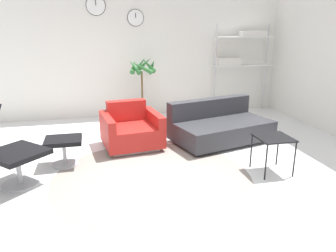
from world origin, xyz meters
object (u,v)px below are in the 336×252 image
at_px(armchair_red, 131,131).
at_px(couch_low, 219,127).
at_px(ottoman, 64,145).
at_px(side_table, 274,141).
at_px(shelf_unit, 241,51).
at_px(potted_plant, 143,87).

bearing_deg(armchair_red, couch_low, 170.32).
xyz_separation_m(ottoman, armchair_red, (0.99, 0.55, -0.04)).
bearing_deg(side_table, shelf_unit, 73.19).
relative_size(ottoman, shelf_unit, 0.26).
relative_size(armchair_red, potted_plant, 0.75).
xyz_separation_m(couch_low, side_table, (0.21, -1.34, 0.20)).
bearing_deg(armchair_red, side_table, 133.11).
distance_m(couch_low, potted_plant, 1.94).
distance_m(ottoman, shelf_unit, 4.41).
xyz_separation_m(armchair_red, potted_plant, (0.43, 1.51, 0.42)).
bearing_deg(potted_plant, side_table, -66.56).
height_order(side_table, potted_plant, potted_plant).
height_order(ottoman, shelf_unit, shelf_unit).
relative_size(armchair_red, couch_low, 0.55).
distance_m(ottoman, armchair_red, 1.14).
height_order(ottoman, potted_plant, potted_plant).
bearing_deg(ottoman, shelf_unit, 32.05).
distance_m(couch_low, side_table, 1.37).
height_order(side_table, shelf_unit, shelf_unit).
distance_m(potted_plant, shelf_unit, 2.32).
xyz_separation_m(armchair_red, shelf_unit, (2.64, 1.73, 1.09)).
relative_size(armchair_red, side_table, 2.00).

